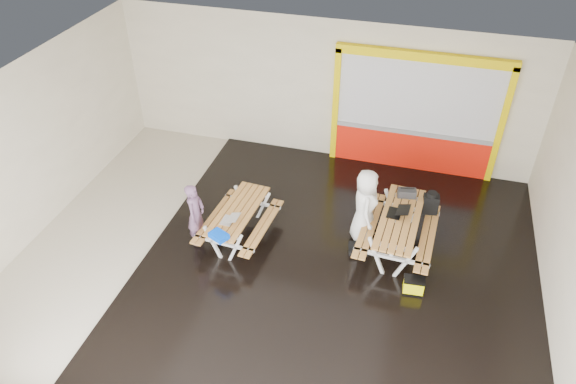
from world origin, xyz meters
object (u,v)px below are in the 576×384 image
(toolbox, at_px, (407,193))
(backpack, at_px, (431,203))
(picnic_table_right, at_px, (399,225))
(fluke_bag, at_px, (413,286))
(person_left, at_px, (196,214))
(picnic_table_left, at_px, (239,217))
(laptop_right, at_px, (398,212))
(dark_case, at_px, (358,249))
(laptop_left, at_px, (230,219))
(blue_pouch, at_px, (219,236))
(person_right, at_px, (365,206))

(toolbox, xyz_separation_m, backpack, (0.50, 0.01, -0.16))
(picnic_table_right, relative_size, fluke_bag, 5.42)
(person_left, relative_size, backpack, 2.63)
(picnic_table_right, distance_m, fluke_bag, 1.28)
(picnic_table_left, distance_m, laptop_right, 3.15)
(dark_case, bearing_deg, person_left, -169.30)
(laptop_left, distance_m, dark_case, 2.63)
(backpack, bearing_deg, person_left, -159.59)
(picnic_table_left, xyz_separation_m, laptop_left, (-0.03, -0.38, 0.22))
(picnic_table_right, distance_m, laptop_left, 3.31)
(blue_pouch, bearing_deg, laptop_right, 25.55)
(fluke_bag, bearing_deg, laptop_left, 176.58)
(blue_pouch, relative_size, dark_case, 0.90)
(blue_pouch, bearing_deg, picnic_table_right, 23.78)
(person_right, bearing_deg, person_left, 95.93)
(blue_pouch, relative_size, fluke_bag, 0.86)
(person_right, height_order, laptop_right, person_right)
(dark_case, xyz_separation_m, fluke_bag, (1.15, -0.80, 0.09))
(toolbox, bearing_deg, picnic_table_left, -158.61)
(picnic_table_right, xyz_separation_m, dark_case, (-0.71, -0.32, -0.52))
(fluke_bag, bearing_deg, blue_pouch, -175.46)
(dark_case, bearing_deg, laptop_right, 32.54)
(picnic_table_right, distance_m, toolbox, 0.77)
(picnic_table_left, bearing_deg, dark_case, 4.89)
(laptop_right, height_order, fluke_bag, laptop_right)
(backpack, bearing_deg, picnic_table_left, -161.19)
(laptop_left, distance_m, blue_pouch, 0.51)
(toolbox, distance_m, dark_case, 1.51)
(picnic_table_right, bearing_deg, backpack, 53.31)
(toolbox, bearing_deg, person_right, -142.05)
(person_left, xyz_separation_m, laptop_right, (3.82, 1.01, 0.11))
(picnic_table_left, relative_size, person_right, 1.21)
(fluke_bag, bearing_deg, person_right, 132.60)
(fluke_bag, bearing_deg, toolbox, 102.18)
(laptop_right, xyz_separation_m, toolbox, (0.11, 0.63, 0.03))
(person_left, bearing_deg, picnic_table_left, -63.54)
(laptop_left, bearing_deg, person_left, -178.71)
(picnic_table_right, height_order, laptop_right, laptop_right)
(toolbox, bearing_deg, person_left, -157.34)
(laptop_left, height_order, dark_case, laptop_left)
(person_right, height_order, laptop_left, person_right)
(person_right, height_order, dark_case, person_right)
(person_right, xyz_separation_m, laptop_left, (-2.47, -1.04, -0.08))
(person_right, distance_m, fluke_bag, 1.83)
(laptop_right, bearing_deg, picnic_table_left, -168.66)
(picnic_table_left, distance_m, backpack, 3.90)
(person_right, xyz_separation_m, blue_pouch, (-2.49, -1.54, -0.08))
(person_left, relative_size, laptop_left, 3.85)
(picnic_table_right, bearing_deg, laptop_right, 129.15)
(blue_pouch, xyz_separation_m, fluke_bag, (3.64, 0.29, -0.59))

